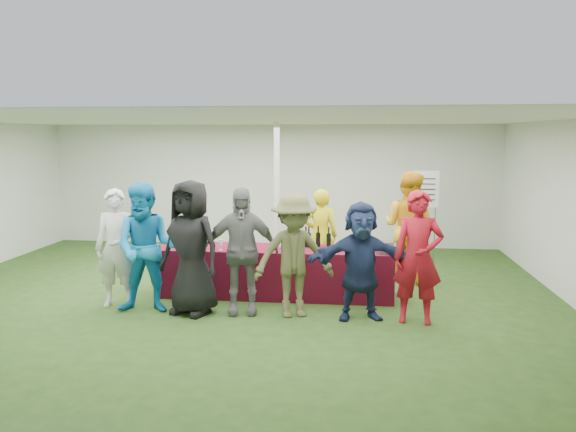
# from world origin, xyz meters

# --- Properties ---
(ground) EXTENTS (60.00, 60.00, 0.00)m
(ground) POSITION_xyz_m (0.00, 0.00, 0.00)
(ground) COLOR #284719
(ground) RESTS_ON ground
(tent) EXTENTS (10.00, 10.00, 10.00)m
(tent) POSITION_xyz_m (0.50, 1.20, 1.35)
(tent) COLOR white
(tent) RESTS_ON ground
(serving_table) EXTENTS (3.60, 0.80, 0.75)m
(serving_table) POSITION_xyz_m (0.63, -0.02, 0.38)
(serving_table) COLOR maroon
(serving_table) RESTS_ON ground
(wine_bottles) EXTENTS (0.61, 0.13, 0.32)m
(wine_bottles) POSITION_xyz_m (1.18, 0.12, 0.87)
(wine_bottles) COLOR black
(wine_bottles) RESTS_ON serving_table
(wine_glasses) EXTENTS (2.77, 0.12, 0.16)m
(wine_glasses) POSITION_xyz_m (0.31, -0.28, 0.86)
(wine_glasses) COLOR silver
(wine_glasses) RESTS_ON serving_table
(water_bottle) EXTENTS (0.07, 0.07, 0.23)m
(water_bottle) POSITION_xyz_m (0.72, 0.06, 0.85)
(water_bottle) COLOR silver
(water_bottle) RESTS_ON serving_table
(bar_towel) EXTENTS (0.25, 0.18, 0.03)m
(bar_towel) POSITION_xyz_m (2.18, 0.03, 0.77)
(bar_towel) COLOR white
(bar_towel) RESTS_ON serving_table
(dump_bucket) EXTENTS (0.26, 0.26, 0.18)m
(dump_bucket) POSITION_xyz_m (2.29, -0.24, 0.84)
(dump_bucket) COLOR slate
(dump_bucket) RESTS_ON serving_table
(wine_list_sign) EXTENTS (0.50, 0.03, 1.80)m
(wine_list_sign) POSITION_xyz_m (3.19, 2.44, 1.32)
(wine_list_sign) COLOR slate
(wine_list_sign) RESTS_ON ground
(staff_pourer) EXTENTS (0.59, 0.40, 1.59)m
(staff_pourer) POSITION_xyz_m (1.28, 0.89, 0.79)
(staff_pourer) COLOR #CFCE11
(staff_pourer) RESTS_ON ground
(staff_back) EXTENTS (1.15, 1.09, 1.87)m
(staff_back) POSITION_xyz_m (2.75, 1.11, 0.94)
(staff_back) COLOR orange
(staff_back) RESTS_ON ground
(customer_0) EXTENTS (0.67, 0.48, 1.72)m
(customer_0) POSITION_xyz_m (-1.56, -0.81, 0.86)
(customer_0) COLOR silver
(customer_0) RESTS_ON ground
(customer_1) EXTENTS (0.94, 0.76, 1.82)m
(customer_1) POSITION_xyz_m (-1.03, -1.03, 0.91)
(customer_1) COLOR #1280BF
(customer_1) RESTS_ON ground
(customer_2) EXTENTS (1.06, 0.87, 1.87)m
(customer_2) POSITION_xyz_m (-0.40, -1.02, 0.93)
(customer_2) COLOR black
(customer_2) RESTS_ON ground
(customer_3) EXTENTS (1.09, 0.59, 1.77)m
(customer_3) POSITION_xyz_m (0.28, -0.93, 0.89)
(customer_3) COLOR slate
(customer_3) RESTS_ON ground
(customer_4) EXTENTS (1.23, 0.92, 1.69)m
(customer_4) POSITION_xyz_m (1.03, -0.99, 0.85)
(customer_4) COLOR brown
(customer_4) RESTS_ON ground
(customer_5) EXTENTS (1.54, 0.73, 1.60)m
(customer_5) POSITION_xyz_m (1.93, -0.99, 0.80)
(customer_5) COLOR #182546
(customer_5) RESTS_ON ground
(customer_6) EXTENTS (0.68, 0.48, 1.76)m
(customer_6) POSITION_xyz_m (2.67, -1.06, 0.88)
(customer_6) COLOR maroon
(customer_6) RESTS_ON ground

